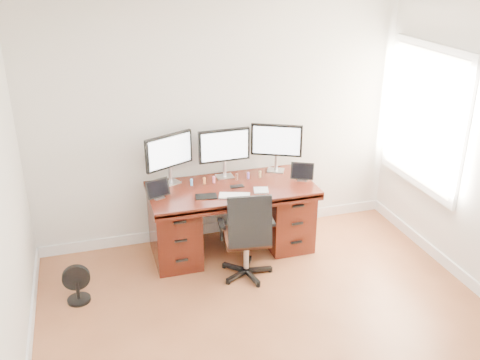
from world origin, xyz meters
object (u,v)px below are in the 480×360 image
object	(u,v)px
monitor_center	(224,147)
desk	(231,216)
keyboard	(235,196)
floor_fan	(77,285)
office_chair	(247,250)

from	to	relation	value
monitor_center	desk	bearing A→B (deg)	-91.69
monitor_center	keyboard	xyz separation A→B (m)	(-0.03, -0.50, -0.33)
floor_fan	keyboard	distance (m)	1.69
floor_fan	monitor_center	bearing A→B (deg)	24.54
office_chair	floor_fan	xyz separation A→B (m)	(-1.60, 0.06, -0.13)
monitor_center	keyboard	size ratio (longest dim) A/B	1.82
desk	floor_fan	distance (m)	1.69
floor_fan	monitor_center	xyz separation A→B (m)	(1.60, 0.73, 0.91)
desk	keyboard	xyz separation A→B (m)	(-0.03, -0.26, 0.36)
desk	keyboard	world-z (taller)	keyboard
desk	office_chair	size ratio (longest dim) A/B	1.82
keyboard	desk	bearing A→B (deg)	100.86
desk	office_chair	distance (m)	0.56
floor_fan	keyboard	xyz separation A→B (m)	(1.57, 0.23, 0.58)
office_chair	keyboard	size ratio (longest dim) A/B	3.09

